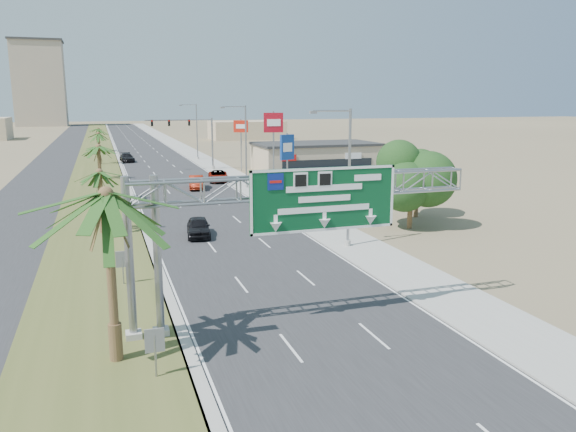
% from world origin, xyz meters
% --- Properties ---
extents(ground, '(600.00, 600.00, 0.00)m').
position_xyz_m(ground, '(0.00, 0.00, 0.00)').
color(ground, '#8C7A59').
rests_on(ground, ground).
extents(road, '(12.00, 300.00, 0.02)m').
position_xyz_m(road, '(0.00, 110.00, 0.01)').
color(road, '#28282B').
rests_on(road, ground).
extents(sidewalk_right, '(4.00, 300.00, 0.10)m').
position_xyz_m(sidewalk_right, '(8.50, 110.00, 0.05)').
color(sidewalk_right, '#9E9B93').
rests_on(sidewalk_right, ground).
extents(median_grass, '(7.00, 300.00, 0.12)m').
position_xyz_m(median_grass, '(-10.00, 110.00, 0.06)').
color(median_grass, '#4C5224').
rests_on(median_grass, ground).
extents(opposing_road, '(8.00, 300.00, 0.02)m').
position_xyz_m(opposing_road, '(-17.00, 110.00, 0.01)').
color(opposing_road, '#28282B').
rests_on(opposing_road, ground).
extents(sign_gantry, '(16.75, 1.24, 7.50)m').
position_xyz_m(sign_gantry, '(-1.06, 9.93, 6.06)').
color(sign_gantry, gray).
rests_on(sign_gantry, ground).
extents(palm_near, '(5.70, 5.70, 8.35)m').
position_xyz_m(palm_near, '(-9.20, 8.00, 6.93)').
color(palm_near, brown).
rests_on(palm_near, ground).
extents(palm_row_b, '(3.99, 3.99, 5.95)m').
position_xyz_m(palm_row_b, '(-9.50, 32.00, 4.90)').
color(palm_row_b, brown).
rests_on(palm_row_b, ground).
extents(palm_row_c, '(3.99, 3.99, 6.75)m').
position_xyz_m(palm_row_c, '(-9.50, 48.00, 5.66)').
color(palm_row_c, brown).
rests_on(palm_row_c, ground).
extents(palm_row_d, '(3.99, 3.99, 5.45)m').
position_xyz_m(palm_row_d, '(-9.50, 66.00, 4.42)').
color(palm_row_d, brown).
rests_on(palm_row_d, ground).
extents(palm_row_e, '(3.99, 3.99, 6.15)m').
position_xyz_m(palm_row_e, '(-9.50, 85.00, 5.09)').
color(palm_row_e, brown).
rests_on(palm_row_e, ground).
extents(palm_row_f, '(3.99, 3.99, 5.75)m').
position_xyz_m(palm_row_f, '(-9.50, 110.00, 4.71)').
color(palm_row_f, brown).
rests_on(palm_row_f, ground).
extents(streetlight_near, '(3.27, 0.44, 10.00)m').
position_xyz_m(streetlight_near, '(7.30, 22.00, 4.69)').
color(streetlight_near, gray).
rests_on(streetlight_near, ground).
extents(streetlight_mid, '(3.27, 0.44, 10.00)m').
position_xyz_m(streetlight_mid, '(7.30, 52.00, 4.69)').
color(streetlight_mid, gray).
rests_on(streetlight_mid, ground).
extents(streetlight_far, '(3.27, 0.44, 10.00)m').
position_xyz_m(streetlight_far, '(7.30, 88.00, 4.69)').
color(streetlight_far, gray).
rests_on(streetlight_far, ground).
extents(signal_mast, '(10.28, 0.71, 8.00)m').
position_xyz_m(signal_mast, '(5.17, 71.97, 4.85)').
color(signal_mast, gray).
rests_on(signal_mast, ground).
extents(store_building, '(18.00, 10.00, 4.00)m').
position_xyz_m(store_building, '(22.00, 66.00, 2.00)').
color(store_building, tan).
rests_on(store_building, ground).
extents(oak_near, '(4.50, 4.50, 6.80)m').
position_xyz_m(oak_near, '(15.00, 26.00, 4.53)').
color(oak_near, brown).
rests_on(oak_near, ground).
extents(oak_far, '(3.50, 3.50, 5.60)m').
position_xyz_m(oak_far, '(18.00, 30.00, 3.82)').
color(oak_far, brown).
rests_on(oak_far, ground).
extents(median_signback_a, '(0.75, 0.08, 2.08)m').
position_xyz_m(median_signback_a, '(-7.80, 6.00, 1.45)').
color(median_signback_a, gray).
rests_on(median_signback_a, ground).
extents(median_signback_b, '(0.75, 0.08, 2.08)m').
position_xyz_m(median_signback_b, '(-8.50, 18.00, 1.45)').
color(median_signback_b, gray).
rests_on(median_signback_b, ground).
extents(tower_distant, '(20.00, 16.00, 35.00)m').
position_xyz_m(tower_distant, '(-32.00, 250.00, 17.50)').
color(tower_distant, tan).
rests_on(tower_distant, ground).
extents(building_distant_right, '(20.00, 12.00, 5.00)m').
position_xyz_m(building_distant_right, '(30.00, 140.00, 2.50)').
color(building_distant_right, tan).
rests_on(building_distant_right, ground).
extents(car_left_lane, '(2.35, 4.63, 1.51)m').
position_xyz_m(car_left_lane, '(-2.35, 28.70, 0.76)').
color(car_left_lane, black).
rests_on(car_left_lane, ground).
extents(car_mid_lane, '(2.37, 5.10, 1.62)m').
position_xyz_m(car_mid_lane, '(1.50, 53.15, 0.81)').
color(car_mid_lane, maroon).
rests_on(car_mid_lane, ground).
extents(car_right_lane, '(3.19, 5.66, 1.49)m').
position_xyz_m(car_right_lane, '(5.29, 58.36, 0.75)').
color(car_right_lane, gray).
rests_on(car_right_lane, ground).
extents(car_far, '(2.59, 5.38, 1.51)m').
position_xyz_m(car_far, '(-4.99, 87.76, 0.76)').
color(car_far, black).
rests_on(car_far, ground).
extents(pole_sign_red_near, '(2.42, 0.60, 9.31)m').
position_xyz_m(pole_sign_red_near, '(11.12, 52.39, 7.34)').
color(pole_sign_red_near, gray).
rests_on(pole_sign_red_near, ground).
extents(pole_sign_blue, '(1.96, 1.06, 6.78)m').
position_xyz_m(pole_sign_blue, '(11.97, 49.56, 4.87)').
color(pole_sign_blue, gray).
rests_on(pole_sign_blue, ground).
extents(pole_sign_red_far, '(2.13, 1.18, 7.85)m').
position_xyz_m(pole_sign_red_far, '(11.06, 69.07, 6.18)').
color(pole_sign_red_far, gray).
rests_on(pole_sign_red_far, ground).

